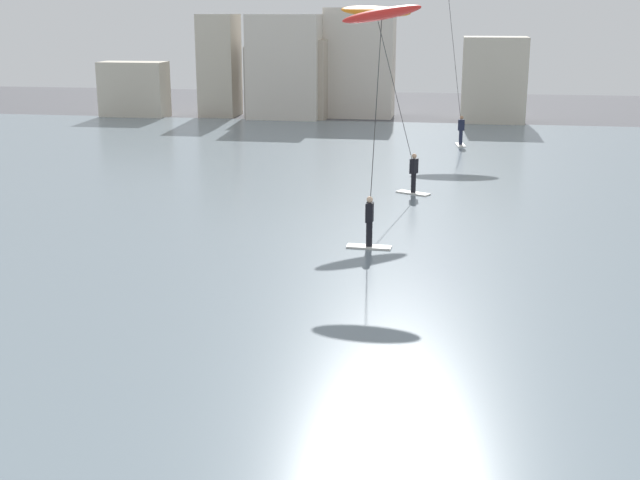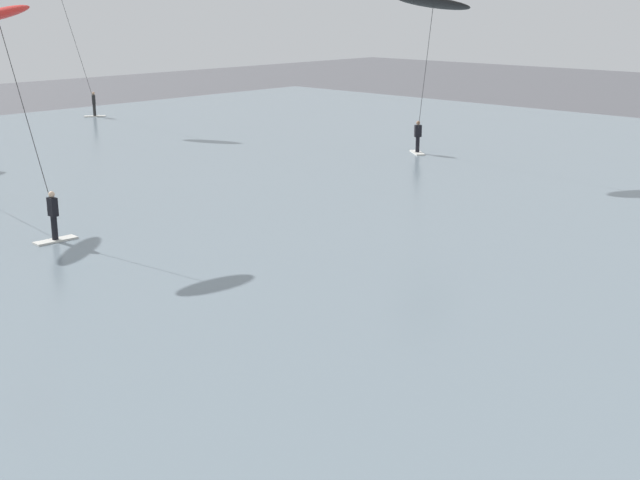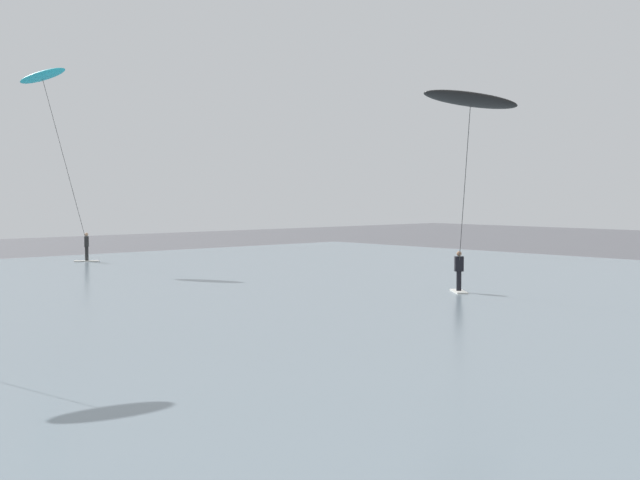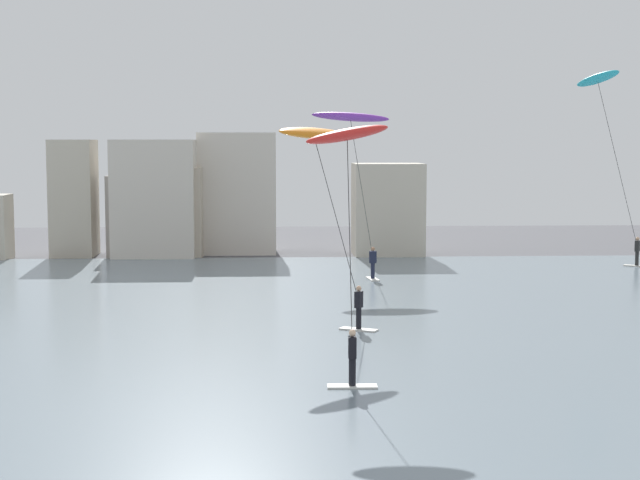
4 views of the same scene
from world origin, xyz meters
name	(u,v)px [view 2 (image 2 of 4)]	position (x,y,z in m)	size (l,w,h in m)	color
kitesurfer_black	(432,15)	(19.01, 25.46, 6.96)	(4.40, 4.50, 7.97)	silver
kitesurfer_red	(5,43)	(-0.35, 28.13, 6.29)	(2.71, 3.42, 7.52)	silver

